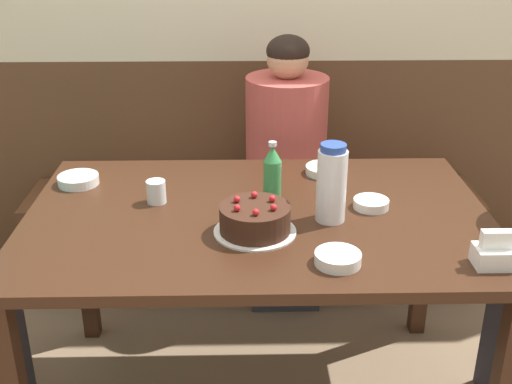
# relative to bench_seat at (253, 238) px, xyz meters

# --- Properties ---
(back_wall) EXTENTS (4.80, 0.04, 2.50)m
(back_wall) POSITION_rel_bench_seat_xyz_m (0.00, 0.22, 1.02)
(back_wall) COLOR brown
(back_wall) RESTS_ON ground_plane
(bench_seat) EXTENTS (2.03, 0.38, 0.46)m
(bench_seat) POSITION_rel_bench_seat_xyz_m (0.00, 0.00, 0.00)
(bench_seat) COLOR #56331E
(bench_seat) RESTS_ON ground_plane
(dining_table) EXTENTS (1.46, 0.94, 0.76)m
(dining_table) POSITION_rel_bench_seat_xyz_m (0.00, -0.83, 0.44)
(dining_table) COLOR #381E11
(dining_table) RESTS_ON ground_plane
(birthday_cake) EXTENTS (0.25, 0.25, 0.11)m
(birthday_cake) POSITION_rel_bench_seat_xyz_m (-0.01, -0.96, 0.57)
(birthday_cake) COLOR white
(birthday_cake) RESTS_ON dining_table
(water_pitcher) EXTENTS (0.09, 0.09, 0.25)m
(water_pitcher) POSITION_rel_bench_seat_xyz_m (0.22, -0.88, 0.65)
(water_pitcher) COLOR white
(water_pitcher) RESTS_ON dining_table
(soju_bottle) EXTENTS (0.06, 0.06, 0.20)m
(soju_bottle) POSITION_rel_bench_seat_xyz_m (0.05, -0.72, 0.62)
(soju_bottle) COLOR #388E4C
(soju_bottle) RESTS_ON dining_table
(napkin_holder) EXTENTS (0.11, 0.08, 0.11)m
(napkin_holder) POSITION_rel_bench_seat_xyz_m (0.63, -1.17, 0.57)
(napkin_holder) COLOR white
(napkin_holder) RESTS_ON dining_table
(bowl_soup_white) EXTENTS (0.13, 0.13, 0.03)m
(bowl_soup_white) POSITION_rel_bench_seat_xyz_m (0.21, -1.15, 0.55)
(bowl_soup_white) COLOR white
(bowl_soup_white) RESTS_ON dining_table
(bowl_rice_small) EXTENTS (0.14, 0.14, 0.03)m
(bowl_rice_small) POSITION_rel_bench_seat_xyz_m (-0.62, -0.59, 0.55)
(bowl_rice_small) COLOR white
(bowl_rice_small) RESTS_ON dining_table
(bowl_side_dish) EXTENTS (0.14, 0.14, 0.03)m
(bowl_side_dish) POSITION_rel_bench_seat_xyz_m (0.25, -0.51, 0.54)
(bowl_side_dish) COLOR white
(bowl_side_dish) RESTS_ON dining_table
(bowl_sauce_shallow) EXTENTS (0.11, 0.11, 0.03)m
(bowl_sauce_shallow) POSITION_rel_bench_seat_xyz_m (0.36, -0.80, 0.55)
(bowl_sauce_shallow) COLOR white
(bowl_sauce_shallow) RESTS_ON dining_table
(glass_water_tall) EXTENTS (0.06, 0.06, 0.08)m
(glass_water_tall) POSITION_rel_bench_seat_xyz_m (-0.33, -0.74, 0.57)
(glass_water_tall) COLOR silver
(glass_water_tall) RESTS_ON dining_table
(person_dark_striped) EXTENTS (0.34, 0.34, 1.19)m
(person_dark_striped) POSITION_rel_bench_seat_xyz_m (0.14, -0.10, 0.34)
(person_dark_striped) COLOR #33333D
(person_dark_striped) RESTS_ON ground_plane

